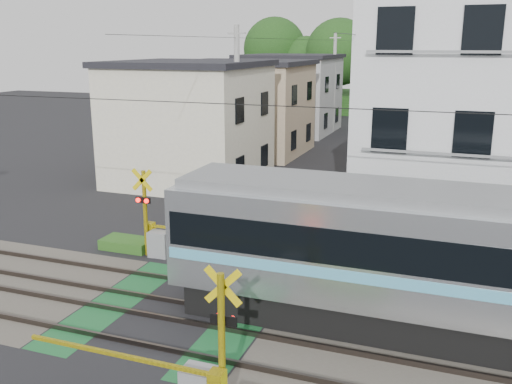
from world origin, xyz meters
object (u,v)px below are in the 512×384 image
at_px(pedestrian, 370,137).
at_px(apartment_block, 511,116).
at_px(crossing_signal_near, 202,380).
at_px(crossing_signal_far, 158,236).

bearing_deg(pedestrian, apartment_block, 99.18).
bearing_deg(apartment_block, pedestrian, 113.30).
distance_m(crossing_signal_near, crossing_signal_far, 8.95).
height_order(crossing_signal_far, apartment_block, apartment_block).
bearing_deg(crossing_signal_far, apartment_block, 27.78).
relative_size(crossing_signal_far, pedestrian, 2.94).
xyz_separation_m(crossing_signal_near, crossing_signal_far, (-5.17, 7.31, 0.00)).
xyz_separation_m(crossing_signal_far, pedestrian, (3.36, 23.77, 0.09)).
bearing_deg(crossing_signal_near, crossing_signal_far, 125.29).
relative_size(crossing_signal_near, crossing_signal_far, 1.00).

